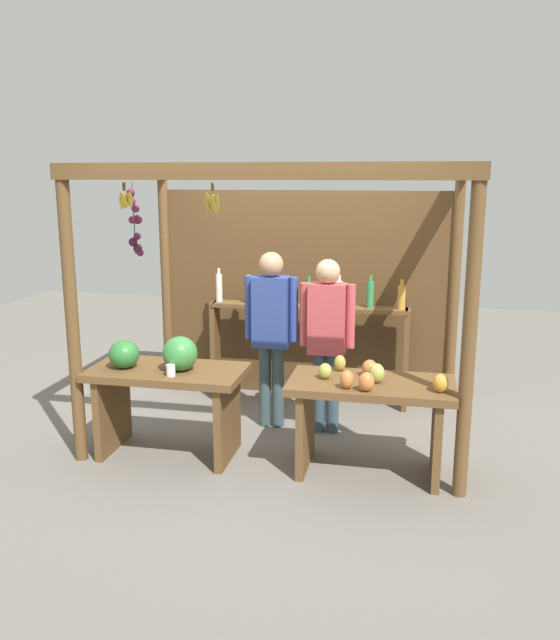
{
  "coord_description": "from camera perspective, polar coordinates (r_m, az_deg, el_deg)",
  "views": [
    {
      "loc": [
        1.1,
        -5.42,
        2.25
      ],
      "look_at": [
        0.0,
        -0.19,
        1.05
      ],
      "focal_mm": 36.44,
      "sensor_mm": 36.0,
      "label": 1
    }
  ],
  "objects": [
    {
      "name": "bottle_shelf_unit",
      "position": [
        6.4,
        2.54,
        -0.47
      ],
      "size": [
        1.97,
        0.22,
        1.34
      ],
      "color": "brown",
      "rests_on": "ground"
    },
    {
      "name": "ground_plane",
      "position": [
        5.97,
        0.39,
        -9.47
      ],
      "size": [
        12.0,
        12.0,
        0.0
      ],
      "primitive_type": "plane",
      "color": "slate",
      "rests_on": "ground"
    },
    {
      "name": "vendor_woman",
      "position": [
        5.63,
        4.15,
        -0.98
      ],
      "size": [
        0.48,
        0.21,
        1.55
      ],
      "rotation": [
        0.0,
        0.0,
        0.08
      ],
      "color": "#344B58",
      "rests_on": "ground"
    },
    {
      "name": "market_stall",
      "position": [
        6.04,
        1.18,
        4.21
      ],
      "size": [
        3.08,
        2.05,
        2.33
      ],
      "color": "brown",
      "rests_on": "ground"
    },
    {
      "name": "fruit_counter_left",
      "position": [
        5.32,
        -10.03,
        -5.46
      ],
      "size": [
        1.24,
        0.64,
        1.01
      ],
      "color": "brown",
      "rests_on": "ground"
    },
    {
      "name": "fruit_counter_right",
      "position": [
        5.0,
        7.94,
        -7.36
      ],
      "size": [
        1.24,
        0.64,
        0.88
      ],
      "color": "brown",
      "rests_on": "ground"
    },
    {
      "name": "vendor_man",
      "position": [
        5.75,
        -0.77,
        -0.34
      ],
      "size": [
        0.48,
        0.22,
        1.6
      ],
      "rotation": [
        0.0,
        0.0,
        -0.0
      ],
      "color": "#394D51",
      "rests_on": "ground"
    }
  ]
}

